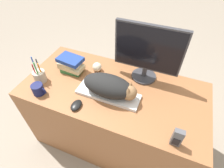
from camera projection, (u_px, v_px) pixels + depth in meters
ground_plane at (99, 167)px, 1.64m from camera, size 12.00×12.00×0.00m
desk at (113, 116)px, 1.61m from camera, size 1.43×0.70×0.73m
keyboard at (108, 94)px, 1.29m from camera, size 0.47×0.15×0.02m
cat at (110, 86)px, 1.23m from camera, size 0.40×0.19×0.15m
monitor at (148, 51)px, 1.27m from camera, size 0.50×0.20×0.46m
computer_mouse at (76, 105)px, 1.22m from camera, size 0.07×0.10×0.03m
coffee_mug at (38, 89)px, 1.29m from camera, size 0.12×0.09×0.08m
pen_cup at (40, 76)px, 1.38m from camera, size 0.10×0.10×0.22m
baseball at (97, 67)px, 1.47m from camera, size 0.08×0.08×0.08m
phone at (177, 138)px, 0.98m from camera, size 0.06×0.03×0.14m
book_stack at (71, 64)px, 1.45m from camera, size 0.22×0.16×0.13m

